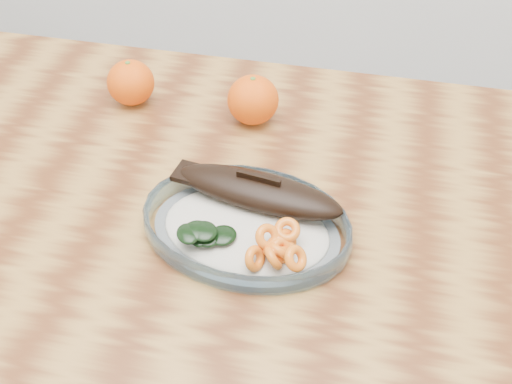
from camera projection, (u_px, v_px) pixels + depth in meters
dining_table at (190, 262)px, 0.93m from camera, size 1.20×0.80×0.75m
plated_meal at (247, 223)px, 0.82m from camera, size 0.54×0.54×0.08m
orange_left at (131, 83)px, 1.03m from camera, size 0.08×0.08×0.08m
orange_right at (253, 100)px, 0.99m from camera, size 0.08×0.08×0.08m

